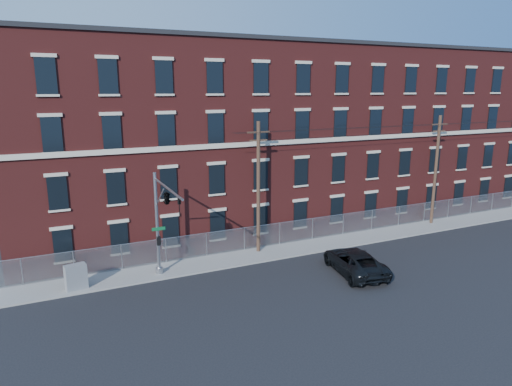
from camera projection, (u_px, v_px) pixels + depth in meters
The scene contains 10 objects.
ground at pixel (267, 284), 29.63m from camera, with size 140.00×140.00×0.00m, color black.
sidewalk at pixel (367, 237), 38.98m from camera, with size 65.00×3.00×0.12m, color gray.
mill_building at pixel (314, 133), 45.06m from camera, with size 55.30×14.32×16.30m.
chain_link_fence at pixel (358, 222), 39.90m from camera, with size 59.06×0.06×1.85m.
traffic_signal_mast at pixel (164, 206), 27.88m from camera, with size 0.90×6.75×7.00m.
utility_pole_near at pixel (258, 185), 34.21m from camera, with size 1.80×0.28×10.00m.
utility_pole_mid at pixel (436, 168), 41.63m from camera, with size 1.80×0.28×10.00m.
overhead_wires at pixel (440, 127), 40.78m from camera, with size 40.00×0.62×0.62m.
pickup_truck at pixel (355, 262), 31.28m from camera, with size 2.71×5.88×1.63m, color black.
utility_cabinet at pixel (76, 277), 28.47m from camera, with size 1.28×0.64×1.61m, color slate.
Camera 1 is at (-12.32, -24.66, 12.41)m, focal length 31.92 mm.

